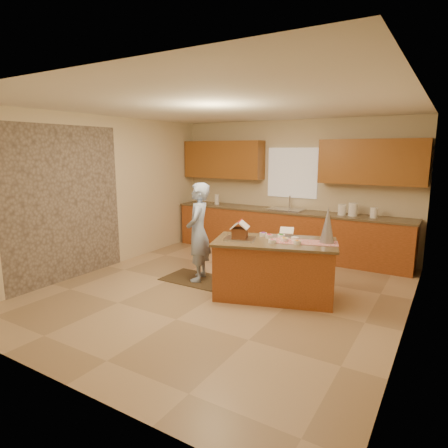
{
  "coord_description": "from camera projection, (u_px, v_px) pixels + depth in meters",
  "views": [
    {
      "loc": [
        2.86,
        -4.7,
        2.11
      ],
      "look_at": [
        -0.1,
        0.2,
        1.0
      ],
      "focal_mm": 30.72,
      "sensor_mm": 36.0,
      "label": 1
    }
  ],
  "objects": [
    {
      "name": "island_top",
      "position": [
        275.0,
        242.0,
        5.45
      ],
      "size": [
        1.91,
        1.37,
        0.04
      ],
      "primitive_type": "cube",
      "rotation": [
        0.0,
        0.0,
        0.31
      ],
      "color": "brown",
      "rests_on": "island_base"
    },
    {
      "name": "wall_right",
      "position": [
        414.0,
        219.0,
        4.27
      ],
      "size": [
        5.5,
        5.5,
        0.0
      ],
      "primitive_type": "plane",
      "color": "beige",
      "rests_on": "floor"
    },
    {
      "name": "wall_front",
      "position": [
        54.0,
        241.0,
        3.23
      ],
      "size": [
        5.5,
        5.5,
        0.0
      ],
      "primitive_type": "plane",
      "color": "beige",
      "rests_on": "floor"
    },
    {
      "name": "tinsel_tree",
      "position": [
        328.0,
        225.0,
        5.28
      ],
      "size": [
        0.25,
        0.25,
        0.5
      ],
      "primitive_type": "cone",
      "rotation": [
        0.0,
        0.0,
        0.31
      ],
      "color": "silver",
      "rests_on": "island_top"
    },
    {
      "name": "back_counter_top",
      "position": [
        286.0,
        211.0,
        7.69
      ],
      "size": [
        4.85,
        0.63,
        0.04
      ],
      "primitive_type": "cube",
      "color": "brown",
      "rests_on": "back_counter_base"
    },
    {
      "name": "back_counter_base",
      "position": [
        285.0,
        234.0,
        7.77
      ],
      "size": [
        4.8,
        0.6,
        0.88
      ],
      "primitive_type": "cube",
      "color": "#A34F21",
      "rests_on": "floor"
    },
    {
      "name": "candy_bowls",
      "position": [
        280.0,
        238.0,
        5.49
      ],
      "size": [
        0.73,
        0.47,
        0.05
      ],
      "color": "orange",
      "rests_on": "island_top"
    },
    {
      "name": "canister_a",
      "position": [
        342.0,
        210.0,
        7.1
      ],
      "size": [
        0.15,
        0.15,
        0.2
      ],
      "primitive_type": "cylinder",
      "color": "white",
      "rests_on": "back_counter_top"
    },
    {
      "name": "sink",
      "position": [
        286.0,
        212.0,
        7.69
      ],
      "size": [
        0.7,
        0.45,
        0.12
      ],
      "primitive_type": "cube",
      "color": "silver",
      "rests_on": "back_counter_top"
    },
    {
      "name": "canister_c",
      "position": [
        374.0,
        213.0,
        6.82
      ],
      "size": [
        0.13,
        0.13,
        0.18
      ],
      "primitive_type": "cylinder",
      "color": "white",
      "rests_on": "back_counter_top"
    },
    {
      "name": "table_runner",
      "position": [
        304.0,
        242.0,
        5.35
      ],
      "size": [
        0.97,
        0.59,
        0.01
      ],
      "primitive_type": "cube",
      "rotation": [
        0.0,
        0.0,
        0.31
      ],
      "color": "#A30D0B",
      "rests_on": "island_top"
    },
    {
      "name": "boy",
      "position": [
        198.0,
        232.0,
        6.16
      ],
      "size": [
        0.57,
        0.68,
        1.59
      ],
      "primitive_type": "imported",
      "rotation": [
        0.0,
        0.0,
        -1.18
      ],
      "color": "#96AED5",
      "rests_on": "rug"
    },
    {
      "name": "upper_cabinet_right",
      "position": [
        372.0,
        162.0,
        6.81
      ],
      "size": [
        1.85,
        0.35,
        0.8
      ],
      "primitive_type": "cube",
      "color": "#965520",
      "rests_on": "wall_back"
    },
    {
      "name": "faucet",
      "position": [
        290.0,
        202.0,
        7.81
      ],
      "size": [
        0.03,
        0.03,
        0.28
      ],
      "primitive_type": "cylinder",
      "color": "silver",
      "rests_on": "back_counter_top"
    },
    {
      "name": "paper_towel",
      "position": [
        217.0,
        199.0,
        8.5
      ],
      "size": [
        0.1,
        0.1,
        0.22
      ],
      "primitive_type": "cylinder",
      "color": "white",
      "rests_on": "back_counter_top"
    },
    {
      "name": "upper_cabinet_left",
      "position": [
        223.0,
        160.0,
        8.38
      ],
      "size": [
        1.85,
        0.35,
        0.8
      ],
      "primitive_type": "cube",
      "color": "#965520",
      "rests_on": "wall_back"
    },
    {
      "name": "floor",
      "position": [
        223.0,
        292.0,
        5.8
      ],
      "size": [
        5.5,
        5.5,
        0.0
      ],
      "primitive_type": "plane",
      "color": "tan",
      "rests_on": "ground"
    },
    {
      "name": "wall_left",
      "position": [
        103.0,
        193.0,
        6.81
      ],
      "size": [
        5.5,
        5.5,
        0.0
      ],
      "primitive_type": "plane",
      "color": "beige",
      "rests_on": "floor"
    },
    {
      "name": "canister_b",
      "position": [
        353.0,
        209.0,
        7.0
      ],
      "size": [
        0.16,
        0.16,
        0.24
      ],
      "primitive_type": "cylinder",
      "color": "white",
      "rests_on": "back_counter_top"
    },
    {
      "name": "cookbook",
      "position": [
        287.0,
        231.0,
        5.73
      ],
      "size": [
        0.24,
        0.21,
        0.09
      ],
      "primitive_type": "cube",
      "rotation": [
        -1.13,
        0.0,
        0.31
      ],
      "color": "white",
      "rests_on": "island_top"
    },
    {
      "name": "gingerbread_house",
      "position": [
        240.0,
        231.0,
        5.5
      ],
      "size": [
        0.32,
        0.32,
        0.26
      ],
      "color": "brown",
      "rests_on": "baking_tray"
    },
    {
      "name": "ceiling",
      "position": [
        223.0,
        106.0,
        5.29
      ],
      "size": [
        5.5,
        5.5,
        0.0
      ],
      "primitive_type": "plane",
      "color": "silver",
      "rests_on": "floor"
    },
    {
      "name": "rug",
      "position": [
        196.0,
        279.0,
        6.34
      ],
      "size": [
        1.08,
        0.7,
        0.01
      ],
      "primitive_type": "cube",
      "color": "black",
      "rests_on": "floor"
    },
    {
      "name": "baking_tray",
      "position": [
        240.0,
        239.0,
        5.52
      ],
      "size": [
        0.49,
        0.42,
        0.02
      ],
      "primitive_type": "cube",
      "rotation": [
        0.0,
        0.0,
        0.31
      ],
      "color": "silver",
      "rests_on": "island_top"
    },
    {
      "name": "stone_accent",
      "position": [
        65.0,
        204.0,
        6.15
      ],
      "size": [
        0.0,
        2.5,
        2.5
      ],
      "primitive_type": "plane",
      "rotation": [
        1.57,
        0.0,
        1.57
      ],
      "color": "gray",
      "rests_on": "wall_left"
    },
    {
      "name": "window_curtain",
      "position": [
        292.0,
        173.0,
        7.77
      ],
      "size": [
        1.05,
        0.03,
        1.0
      ],
      "primitive_type": "cube",
      "color": "white",
      "rests_on": "wall_back"
    },
    {
      "name": "wall_back",
      "position": [
        292.0,
        188.0,
        7.85
      ],
      "size": [
        5.5,
        5.5,
        0.0
      ],
      "primitive_type": "plane",
      "color": "beige",
      "rests_on": "floor"
    },
    {
      "name": "island_base",
      "position": [
        274.0,
        270.0,
        5.53
      ],
      "size": [
        1.81,
        1.28,
        0.8
      ],
      "primitive_type": "cube",
      "rotation": [
        0.0,
        0.0,
        0.31
      ],
      "color": "#A34F21",
      "rests_on": "floor"
    }
  ]
}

